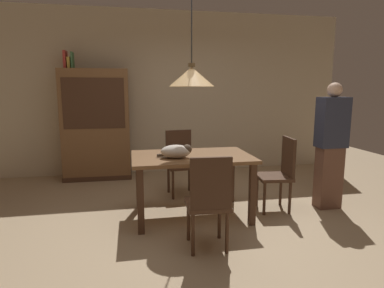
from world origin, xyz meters
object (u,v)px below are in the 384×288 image
object	(u,v)px
chair_right_side	(280,171)
book_green_slim	(72,60)
chair_near_front	(209,199)
person_standing	(331,146)
book_yellow_short	(69,63)
book_red_tall	(65,60)
dining_table	(192,164)
chair_far_back	(180,159)
pendant_lamp	(192,76)
hutch_bookcase	(96,127)
cat_sleeping	(177,151)

from	to	relation	value
chair_right_side	book_green_slim	bearing A→B (deg)	144.05
chair_near_front	person_standing	world-z (taller)	person_standing
chair_right_side	book_yellow_short	distance (m)	3.69
chair_right_side	book_yellow_short	world-z (taller)	book_yellow_short
chair_right_side	chair_near_front	world-z (taller)	same
book_red_tall	dining_table	bearing A→B (deg)	-49.12
chair_far_back	pendant_lamp	distance (m)	1.45
hutch_bookcase	book_yellow_short	size ratio (longest dim) A/B	9.25
book_yellow_short	book_green_slim	distance (m)	0.06
dining_table	hutch_bookcase	size ratio (longest dim) A/B	0.76
dining_table	book_yellow_short	bearing A→B (deg)	129.92
book_yellow_short	chair_near_front	bearing A→B (deg)	-60.01
book_red_tall	book_yellow_short	distance (m)	0.08
book_green_slim	person_standing	size ratio (longest dim) A/B	0.16
chair_right_side	chair_far_back	size ratio (longest dim) A/B	1.00
dining_table	chair_near_front	xyz separation A→B (m)	(-0.00, -0.88, -0.14)
chair_far_back	person_standing	xyz separation A→B (m)	(1.79, -0.92, 0.29)
cat_sleeping	book_red_tall	xyz separation A→B (m)	(-1.51, 2.08, 1.16)
pendant_lamp	chair_right_side	bearing A→B (deg)	-0.40
chair_right_side	chair_near_front	size ratio (longest dim) A/B	1.00
dining_table	hutch_bookcase	distance (m)	2.35
book_red_tall	book_green_slim	xyz separation A→B (m)	(0.11, 0.00, -0.01)
chair_near_front	book_yellow_short	bearing A→B (deg)	119.99
chair_near_front	hutch_bookcase	xyz separation A→B (m)	(-1.27, 2.84, 0.38)
pendant_lamp	book_green_slim	bearing A→B (deg)	129.04
person_standing	chair_far_back	bearing A→B (deg)	152.77
chair_far_back	book_green_slim	xyz separation A→B (m)	(-1.59, 1.09, 1.47)
dining_table	chair_right_side	bearing A→B (deg)	-0.40
chair_near_front	person_standing	bearing A→B (deg)	24.97
dining_table	hutch_bookcase	xyz separation A→B (m)	(-1.27, 1.96, 0.24)
chair_right_side	chair_near_front	distance (m)	1.43
chair_right_side	pendant_lamp	world-z (taller)	pendant_lamp
hutch_bookcase	book_green_slim	distance (m)	1.14
dining_table	book_green_slim	size ratio (longest dim) A/B	5.38
chair_near_front	book_yellow_short	distance (m)	3.58
person_standing	chair_right_side	bearing A→B (deg)	176.83
chair_right_side	person_standing	world-z (taller)	person_standing
chair_far_back	hutch_bookcase	bearing A→B (deg)	139.36
cat_sleeping	book_green_slim	bearing A→B (deg)	123.89
pendant_lamp	hutch_bookcase	bearing A→B (deg)	122.93
hutch_bookcase	book_red_tall	distance (m)	1.18
chair_right_side	pendant_lamp	distance (m)	1.61
chair_right_side	chair_far_back	bearing A→B (deg)	142.01
dining_table	person_standing	distance (m)	1.79
hutch_bookcase	person_standing	xyz separation A→B (m)	(3.06, -2.01, -0.08)
dining_table	chair_far_back	bearing A→B (deg)	90.42
book_red_tall	person_standing	distance (m)	4.20
pendant_lamp	person_standing	distance (m)	1.98
book_red_tall	person_standing	bearing A→B (deg)	-29.95
chair_far_back	person_standing	world-z (taller)	person_standing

